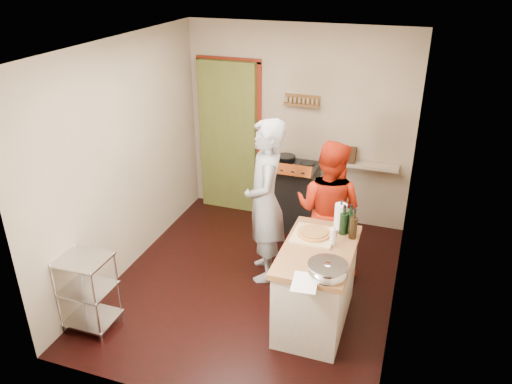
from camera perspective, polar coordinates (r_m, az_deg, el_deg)
floor at (r=5.71m, az=-0.19°, el=-10.26°), size 3.50×3.50×0.00m
back_wall at (r=6.88m, az=-0.39°, el=6.87°), size 3.00×0.44×2.60m
left_wall at (r=5.69m, az=-14.67°, el=3.69°), size 0.04×3.50×2.60m
right_wall at (r=4.82m, az=16.88°, el=-0.66°), size 0.04×3.50×2.60m
ceiling at (r=4.68m, az=-0.23°, el=16.58°), size 3.00×3.50×0.02m
stove at (r=6.64m, az=4.22°, el=-0.30°), size 0.60×0.63×1.00m
wire_shelving at (r=5.13m, az=-18.72°, el=-10.49°), size 0.48×0.40×0.80m
island at (r=4.96m, az=6.95°, el=-10.30°), size 0.67×1.28×1.16m
person_stripe at (r=5.38m, az=1.03°, el=-1.11°), size 0.65×0.78×1.85m
person_red at (r=5.55m, az=8.24°, el=-1.98°), size 0.88×0.74×1.60m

